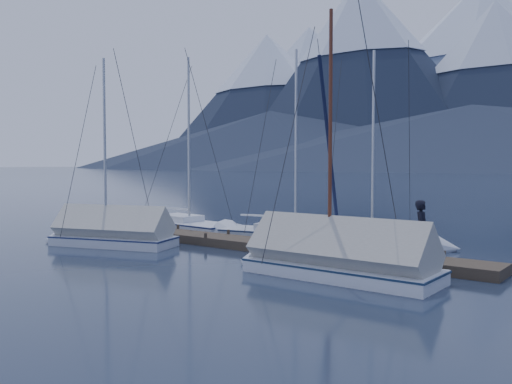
% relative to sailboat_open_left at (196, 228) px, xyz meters
% --- Properties ---
extents(ground, '(1000.00, 1000.00, 0.00)m').
position_rel_sailboat_open_left_xyz_m(ground, '(5.48, -4.37, -0.16)').
color(ground, black).
rests_on(ground, ground).
extents(dock, '(18.00, 1.50, 0.54)m').
position_rel_sailboat_open_left_xyz_m(dock, '(5.48, -2.37, -0.05)').
color(dock, '#382D23').
rests_on(dock, ground).
extents(mooring_posts, '(15.12, 1.52, 0.35)m').
position_rel_sailboat_open_left_xyz_m(mooring_posts, '(4.98, -2.37, 0.19)').
color(mooring_posts, '#382D23').
rests_on(mooring_posts, ground).
extents(sailboat_open_left, '(7.13, 3.00, 9.25)m').
position_rel_sailboat_open_left_xyz_m(sailboat_open_left, '(0.00, 0.00, 0.00)').
color(sailboat_open_left, silver).
rests_on(sailboat_open_left, ground).
extents(sailboat_open_mid, '(6.97, 3.34, 8.89)m').
position_rel_sailboat_open_left_xyz_m(sailboat_open_mid, '(5.92, 0.53, -0.01)').
color(sailboat_open_mid, silver).
rests_on(sailboat_open_mid, ground).
extents(sailboat_open_right, '(6.61, 3.71, 8.42)m').
position_rel_sailboat_open_left_xyz_m(sailboat_open_right, '(9.31, 0.82, -0.01)').
color(sailboat_open_right, silver).
rests_on(sailboat_open_right, ground).
extents(sailboat_covered_near, '(6.59, 2.84, 8.55)m').
position_rel_sailboat_open_left_xyz_m(sailboat_covered_near, '(10.14, -5.08, 0.26)').
color(sailboat_covered_near, white).
rests_on(sailboat_covered_near, ground).
extents(sailboat_covered_far, '(6.10, 3.49, 8.21)m').
position_rel_sailboat_open_left_xyz_m(sailboat_covered_far, '(0.06, -5.39, 0.24)').
color(sailboat_covered_far, silver).
rests_on(sailboat_covered_far, ground).
extents(person, '(0.60, 0.75, 1.81)m').
position_rel_sailboat_open_left_xyz_m(person, '(11.94, -2.21, 1.08)').
color(person, black).
rests_on(person, dock).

